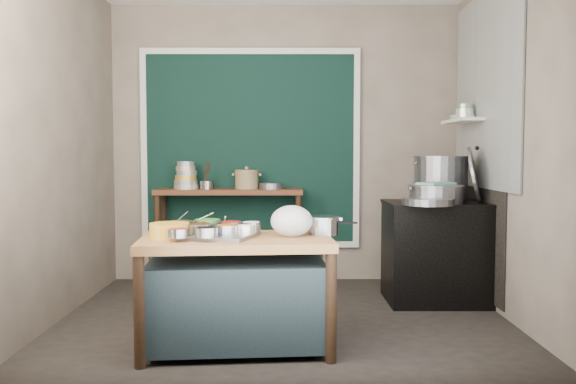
{
  "coord_description": "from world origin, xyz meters",
  "views": [
    {
      "loc": [
        0.02,
        -4.74,
        1.3
      ],
      "look_at": [
        0.03,
        0.25,
        0.99
      ],
      "focal_mm": 38.0,
      "sensor_mm": 36.0,
      "label": 1
    }
  ],
  "objects_px": {
    "back_counter": "(230,237)",
    "stock_pot": "(441,178)",
    "yellow_basin": "(169,231)",
    "ceramic_crock": "(247,180)",
    "utensil_cup": "(207,185)",
    "stove_block": "(438,253)",
    "saucepan": "(323,225)",
    "steamer": "(436,194)",
    "condiment_tray": "(209,235)",
    "prep_table": "(237,293)"
  },
  "relations": [
    {
      "from": "steamer",
      "to": "stove_block",
      "type": "bearing_deg",
      "value": 66.4
    },
    {
      "from": "stove_block",
      "to": "ceramic_crock",
      "type": "relative_size",
      "value": 3.6
    },
    {
      "from": "back_counter",
      "to": "saucepan",
      "type": "distance_m",
      "value": 2.09
    },
    {
      "from": "prep_table",
      "to": "stock_pot",
      "type": "relative_size",
      "value": 2.45
    },
    {
      "from": "saucepan",
      "to": "prep_table",
      "type": "bearing_deg",
      "value": -179.31
    },
    {
      "from": "utensil_cup",
      "to": "steamer",
      "type": "xyz_separation_m",
      "value": [
        2.05,
        -0.83,
        -0.03
      ]
    },
    {
      "from": "yellow_basin",
      "to": "stock_pot",
      "type": "height_order",
      "value": "stock_pot"
    },
    {
      "from": "saucepan",
      "to": "back_counter",
      "type": "bearing_deg",
      "value": 101.04
    },
    {
      "from": "back_counter",
      "to": "stove_block",
      "type": "relative_size",
      "value": 1.61
    },
    {
      "from": "yellow_basin",
      "to": "ceramic_crock",
      "type": "relative_size",
      "value": 1.04
    },
    {
      "from": "back_counter",
      "to": "saucepan",
      "type": "xyz_separation_m",
      "value": [
        0.82,
        -1.9,
        0.34
      ]
    },
    {
      "from": "prep_table",
      "to": "stove_block",
      "type": "xyz_separation_m",
      "value": [
        1.66,
        1.3,
        0.05
      ]
    },
    {
      "from": "stock_pot",
      "to": "back_counter",
      "type": "bearing_deg",
      "value": 164.32
    },
    {
      "from": "utensil_cup",
      "to": "stock_pot",
      "type": "relative_size",
      "value": 0.27
    },
    {
      "from": "back_counter",
      "to": "yellow_basin",
      "type": "relative_size",
      "value": 5.6
    },
    {
      "from": "condiment_tray",
      "to": "utensil_cup",
      "type": "xyz_separation_m",
      "value": [
        -0.27,
        1.98,
        0.23
      ]
    },
    {
      "from": "back_counter",
      "to": "steamer",
      "type": "relative_size",
      "value": 3.02
    },
    {
      "from": "yellow_basin",
      "to": "saucepan",
      "type": "bearing_deg",
      "value": 9.96
    },
    {
      "from": "yellow_basin",
      "to": "utensil_cup",
      "type": "height_order",
      "value": "utensil_cup"
    },
    {
      "from": "condiment_tray",
      "to": "steamer",
      "type": "xyz_separation_m",
      "value": [
        1.78,
        1.15,
        0.19
      ]
    },
    {
      "from": "stove_block",
      "to": "condiment_tray",
      "type": "relative_size",
      "value": 1.55
    },
    {
      "from": "prep_table",
      "to": "saucepan",
      "type": "distance_m",
      "value": 0.74
    },
    {
      "from": "yellow_basin",
      "to": "steamer",
      "type": "xyz_separation_m",
      "value": [
        2.03,
        1.2,
        0.16
      ]
    },
    {
      "from": "prep_table",
      "to": "ceramic_crock",
      "type": "distance_m",
      "value": 2.15
    },
    {
      "from": "yellow_basin",
      "to": "stove_block",
      "type": "bearing_deg",
      "value": 32.68
    },
    {
      "from": "back_counter",
      "to": "stove_block",
      "type": "height_order",
      "value": "back_counter"
    },
    {
      "from": "prep_table",
      "to": "condiment_tray",
      "type": "xyz_separation_m",
      "value": [
        -0.18,
        0.01,
        0.39
      ]
    },
    {
      "from": "stove_block",
      "to": "steamer",
      "type": "bearing_deg",
      "value": -113.6
    },
    {
      "from": "utensil_cup",
      "to": "stove_block",
      "type": "bearing_deg",
      "value": -17.93
    },
    {
      "from": "prep_table",
      "to": "back_counter",
      "type": "height_order",
      "value": "back_counter"
    },
    {
      "from": "back_counter",
      "to": "saucepan",
      "type": "bearing_deg",
      "value": -66.73
    },
    {
      "from": "utensil_cup",
      "to": "ceramic_crock",
      "type": "distance_m",
      "value": 0.39
    },
    {
      "from": "stove_block",
      "to": "stock_pot",
      "type": "relative_size",
      "value": 1.76
    },
    {
      "from": "stock_pot",
      "to": "utensil_cup",
      "type": "bearing_deg",
      "value": 166.94
    },
    {
      "from": "back_counter",
      "to": "utensil_cup",
      "type": "relative_size",
      "value": 10.52
    },
    {
      "from": "condiment_tray",
      "to": "yellow_basin",
      "type": "distance_m",
      "value": 0.26
    },
    {
      "from": "condiment_tray",
      "to": "yellow_basin",
      "type": "xyz_separation_m",
      "value": [
        -0.25,
        -0.05,
        0.04
      ]
    },
    {
      "from": "back_counter",
      "to": "stock_pot",
      "type": "bearing_deg",
      "value": -15.68
    },
    {
      "from": "prep_table",
      "to": "stock_pot",
      "type": "xyz_separation_m",
      "value": [
        1.72,
        1.48,
        0.7
      ]
    },
    {
      "from": "back_counter",
      "to": "stock_pot",
      "type": "xyz_separation_m",
      "value": [
        1.96,
        -0.55,
        0.6
      ]
    },
    {
      "from": "yellow_basin",
      "to": "ceramic_crock",
      "type": "xyz_separation_m",
      "value": [
        0.37,
        2.09,
        0.23
      ]
    },
    {
      "from": "stove_block",
      "to": "condiment_tray",
      "type": "xyz_separation_m",
      "value": [
        -1.84,
        -1.29,
        0.34
      ]
    },
    {
      "from": "back_counter",
      "to": "stove_block",
      "type": "bearing_deg",
      "value": -21.02
    },
    {
      "from": "saucepan",
      "to": "ceramic_crock",
      "type": "height_order",
      "value": "ceramic_crock"
    },
    {
      "from": "prep_table",
      "to": "yellow_basin",
      "type": "xyz_separation_m",
      "value": [
        -0.43,
        -0.04,
        0.42
      ]
    },
    {
      "from": "prep_table",
      "to": "back_counter",
      "type": "distance_m",
      "value": 2.05
    },
    {
      "from": "saucepan",
      "to": "stove_block",
      "type": "bearing_deg",
      "value": 34.87
    },
    {
      "from": "saucepan",
      "to": "steamer",
      "type": "xyz_separation_m",
      "value": [
        1.02,
        1.02,
        0.15
      ]
    },
    {
      "from": "back_counter",
      "to": "ceramic_crock",
      "type": "xyz_separation_m",
      "value": [
        0.17,
        0.01,
        0.56
      ]
    },
    {
      "from": "condiment_tray",
      "to": "saucepan",
      "type": "distance_m",
      "value": 0.77
    }
  ]
}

